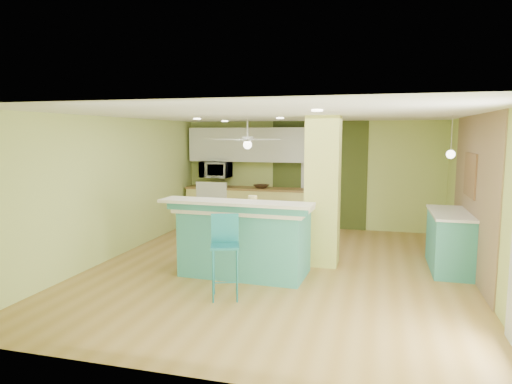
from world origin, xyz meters
TOP-DOWN VIEW (x-y plane):
  - floor at (0.00, 0.00)m, footprint 6.00×7.00m
  - ceiling at (0.00, 0.00)m, footprint 6.00×7.00m
  - wall_back at (0.00, 3.50)m, footprint 6.00×0.01m
  - wall_front at (0.00, -3.50)m, footprint 6.00×0.01m
  - wall_left at (-3.00, 0.00)m, footprint 0.01×7.00m
  - wall_right at (3.00, 0.00)m, footprint 0.01×7.00m
  - wood_panel at (2.99, 0.60)m, footprint 0.02×3.40m
  - olive_accent at (0.20, 3.49)m, footprint 2.20×0.02m
  - interior_door at (0.20, 3.46)m, footprint 0.82×0.05m
  - column at (0.65, 0.50)m, footprint 0.55×0.55m
  - kitchen_run at (-1.30, 3.20)m, footprint 3.25×0.63m
  - stove at (-2.25, 3.19)m, footprint 0.76×0.66m
  - upper_cabinets at (-1.30, 3.32)m, footprint 3.20×0.34m
  - microwave at (-2.25, 3.20)m, footprint 0.70×0.48m
  - ceiling_fan at (-1.10, 2.00)m, footprint 1.41×1.41m
  - pendant_lamp at (2.65, 0.75)m, footprint 0.14×0.14m
  - wall_decor at (2.96, 0.80)m, footprint 0.03×0.90m
  - peninsula at (-0.45, -0.40)m, footprint 2.32×1.31m
  - bar_stool at (-0.42, -1.44)m, footprint 0.47×0.47m
  - side_counter at (2.70, 0.71)m, footprint 0.63×1.48m
  - fruit_bowl at (-1.10, 3.17)m, footprint 0.43×0.43m
  - canister at (-0.34, -0.31)m, footprint 0.14×0.14m

SIDE VIEW (x-z plane):
  - floor at x=0.00m, z-range -0.01..0.00m
  - stove at x=-2.25m, z-range -0.08..1.00m
  - kitchen_run at x=-1.30m, z-range 0.00..0.94m
  - side_counter at x=2.70m, z-range 0.00..0.96m
  - peninsula at x=-0.45m, z-range -0.05..1.18m
  - bar_stool at x=-0.42m, z-range 0.19..1.32m
  - fruit_bowl at x=-1.10m, z-range 0.94..1.02m
  - interior_door at x=0.20m, z-range 0.00..2.00m
  - canister at x=-0.34m, z-range 1.07..1.25m
  - wall_back at x=0.00m, z-range 0.00..2.50m
  - wall_front at x=0.00m, z-range 0.00..2.50m
  - wall_left at x=-3.00m, z-range 0.00..2.50m
  - wall_right at x=3.00m, z-range 0.00..2.50m
  - wood_panel at x=2.99m, z-range 0.00..2.50m
  - olive_accent at x=0.20m, z-range 0.00..2.50m
  - column at x=0.65m, z-range 0.00..2.50m
  - microwave at x=-2.25m, z-range 1.16..1.55m
  - wall_decor at x=2.96m, z-range 1.20..1.90m
  - pendant_lamp at x=2.65m, z-range 1.54..2.23m
  - upper_cabinets at x=-1.30m, z-range 1.55..2.35m
  - ceiling_fan at x=-1.10m, z-range 1.77..2.38m
  - ceiling at x=0.00m, z-range 2.50..2.51m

